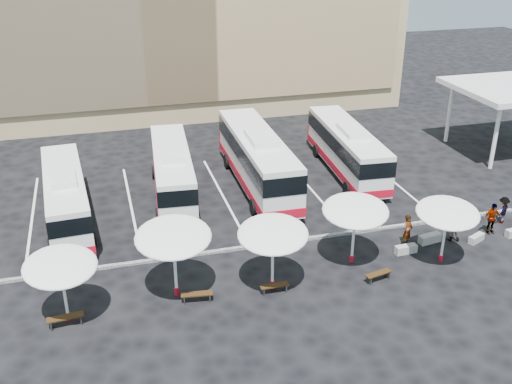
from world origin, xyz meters
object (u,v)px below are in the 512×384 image
object	(u,v)px
sunshade_0	(60,267)
conc_bench_2	(476,238)
sunshade_2	(273,234)
conc_bench_1	(430,238)
passenger_1	(454,226)
wood_bench_3	(378,275)
bus_1	(172,171)
bus_3	(347,148)
passenger_2	(492,218)
passenger_3	(503,210)
bus_2	(257,158)
passenger_0	(408,231)
wood_bench_2	(274,287)
sunshade_3	(355,211)
wood_bench_1	(197,295)
conc_bench_0	(406,249)
sunshade_1	(173,237)
wood_bench_0	(65,319)
sunshade_4	(448,213)

from	to	relation	value
sunshade_0	conc_bench_2	xyz separation A→B (m)	(22.32, 1.35, -2.68)
sunshade_2	conc_bench_1	xyz separation A→B (m)	(9.95, 1.98, -2.80)
sunshade_2	passenger_1	size ratio (longest dim) A/B	2.41
sunshade_0	wood_bench_3	distance (m)	15.38
bus_1	wood_bench_3	size ratio (longest dim) A/B	7.37
bus_3	wood_bench_3	distance (m)	14.28
wood_bench_3	conc_bench_1	xyz separation A→B (m)	(4.56, 2.78, -0.09)
conc_bench_2	passenger_2	world-z (taller)	passenger_2
passenger_1	passenger_3	size ratio (longest dim) A/B	1.10
sunshade_2	bus_2	bearing A→B (deg)	77.69
bus_3	passenger_0	world-z (taller)	bus_3
wood_bench_2	passenger_1	size ratio (longest dim) A/B	0.78
sunshade_0	sunshade_3	size ratio (longest dim) A/B	0.89
wood_bench_1	conc_bench_0	world-z (taller)	wood_bench_1
passenger_3	passenger_1	bearing A→B (deg)	-17.66
bus_1	wood_bench_2	xyz separation A→B (m)	(3.09, -12.54, -1.45)
bus_2	sunshade_1	xyz separation A→B (m)	(-7.32, -11.47, 1.17)
wood_bench_1	wood_bench_2	world-z (taller)	wood_bench_1
wood_bench_3	wood_bench_0	bearing A→B (deg)	178.43
conc_bench_2	sunshade_1	bearing A→B (deg)	-177.82
conc_bench_0	conc_bench_2	xyz separation A→B (m)	(4.48, 0.06, -0.02)
passenger_2	wood_bench_0	bearing A→B (deg)	-171.67
wood_bench_0	passenger_3	world-z (taller)	passenger_3
conc_bench_2	passenger_2	size ratio (longest dim) A/B	0.59
passenger_1	passenger_3	xyz separation A→B (m)	(4.04, 1.13, -0.08)
bus_1	conc_bench_0	world-z (taller)	bus_1
wood_bench_2	passenger_1	bearing A→B (deg)	11.41
sunshade_0	passenger_2	size ratio (longest dim) A/B	2.14
wood_bench_3	conc_bench_2	bearing A→B (deg)	16.65
conc_bench_0	bus_3	bearing A→B (deg)	83.15
wood_bench_0	passenger_3	bearing A→B (deg)	7.65
bus_2	bus_3	xyz separation A→B (m)	(6.80, 0.65, -0.20)
wood_bench_1	wood_bench_2	bearing A→B (deg)	-4.01
wood_bench_2	passenger_3	world-z (taller)	passenger_3
passenger_2	passenger_3	distance (m)	1.72
wood_bench_2	conc_bench_1	bearing A→B (deg)	13.45
wood_bench_1	conc_bench_1	world-z (taller)	conc_bench_1
sunshade_1	sunshade_2	size ratio (longest dim) A/B	0.96
conc_bench_0	conc_bench_1	xyz separation A→B (m)	(1.88, 0.69, 0.02)
sunshade_3	passenger_1	world-z (taller)	sunshade_3
bus_1	passenger_0	world-z (taller)	bus_1
sunshade_3	sunshade_4	distance (m)	4.79
wood_bench_1	wood_bench_2	xyz separation A→B (m)	(3.80, -0.27, -0.02)
sunshade_2	conc_bench_0	distance (m)	8.65
sunshade_0	conc_bench_0	xyz separation A→B (m)	(17.83, 1.30, -2.66)
conc_bench_1	sunshade_0	bearing A→B (deg)	-174.25
bus_3	passenger_2	world-z (taller)	bus_3
conc_bench_1	sunshade_3	bearing A→B (deg)	-171.59
sunshade_1	conc_bench_0	bearing A→B (deg)	2.70
wood_bench_3	conc_bench_0	distance (m)	3.40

